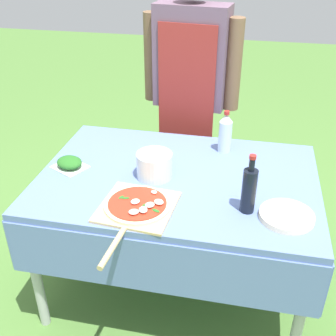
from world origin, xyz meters
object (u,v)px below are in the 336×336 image
Objects in this scene: person_cook at (191,82)px; water_bottle at (225,133)px; prep_table at (178,190)px; pizza_on_peel at (137,207)px; plate_stack at (287,216)px; herb_container at (69,163)px; mixing_tub at (154,165)px; oil_bottle at (249,190)px.

water_bottle is (0.26, -0.45, -0.12)m from person_cook.
prep_table is 0.35m from pizza_on_peel.
plate_stack is (0.32, -0.56, -0.10)m from water_bottle.
person_cook is 0.95m from herb_container.
person_cook is 9.33× the size of mixing_tub.
prep_table is 0.19m from mixing_tub.
herb_container is at bearing 151.51° from pizza_on_peel.
water_bottle is (0.20, 0.31, 0.19)m from prep_table.
water_bottle is (0.32, 0.63, 0.10)m from pizza_on_peel.
water_bottle reaches higher than prep_table.
herb_container reaches higher than plate_stack.
prep_table is at bearing 154.64° from plate_stack.
plate_stack is at bearing 127.25° from person_cook.
plate_stack is at bearing -7.66° from oil_bottle.
person_cook is 0.80m from mixing_tub.
plate_stack reaches higher than prep_table.
oil_bottle reaches higher than prep_table.
person_cook is 2.87× the size of pizza_on_peel.
mixing_tub is at bearing 156.99° from oil_bottle.
oil_bottle is 0.50m from mixing_tub.
pizza_on_peel is 2.76× the size of herb_container.
herb_container is 1.18× the size of mixing_tub.
water_bottle is at bearing 47.37° from mixing_tub.
water_bottle is at bearing 127.80° from person_cook.
herb_container is (-0.56, -0.03, 0.11)m from prep_table.
oil_bottle is 1.17× the size of water_bottle.
person_cook is 1.18m from plate_stack.
person_cook reaches higher than water_bottle.
herb_container is at bearing 65.17° from person_cook.
prep_table is 2.43× the size of pizza_on_peel.
prep_table is 5.89× the size of water_bottle.
water_bottle is at bearing 119.54° from plate_stack.
mixing_tub is at bearing -132.63° from water_bottle.
mixing_tub is (0.45, 0.01, 0.04)m from herb_container.
mixing_tub reaches higher than prep_table.
herb_container reaches higher than prep_table.
mixing_tub is (-0.05, -0.79, -0.16)m from person_cook.
person_cook is at bearing 57.91° from herb_container.
mixing_tub is at bearing -166.65° from prep_table.
prep_table is 0.82m from person_cook.
prep_table is 0.85× the size of person_cook.
person_cook is 6.96× the size of water_bottle.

